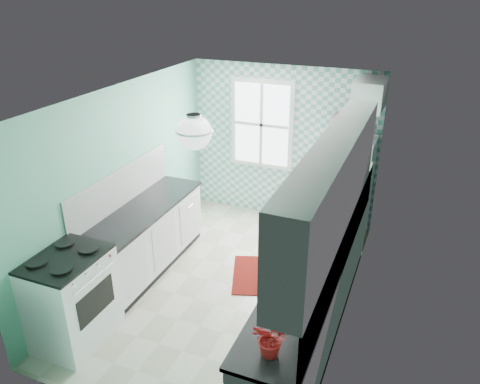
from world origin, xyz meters
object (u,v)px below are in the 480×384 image
at_px(stove, 71,297).
at_px(potted_plant, 272,339).
at_px(ceiling_light, 194,132).
at_px(fruit_bowl, 289,316).
at_px(sink, 335,221).
at_px(microwave, 352,128).
at_px(fridge, 345,190).

height_order(stove, potted_plant, potted_plant).
distance_m(ceiling_light, stove, 2.27).
xyz_separation_m(stove, fruit_bowl, (2.40, 0.09, 0.43)).
distance_m(stove, sink, 3.19).
bearing_deg(ceiling_light, potted_plant, -42.94).
bearing_deg(microwave, ceiling_light, 68.72).
xyz_separation_m(ceiling_light, fruit_bowl, (1.20, -0.64, -1.35)).
bearing_deg(ceiling_light, fruit_bowl, -28.22).
bearing_deg(ceiling_light, fridge, 67.06).
distance_m(ceiling_light, fridge, 3.23).
height_order(stove, fruit_bowl, stove).
height_order(ceiling_light, potted_plant, ceiling_light).
distance_m(ceiling_light, fruit_bowl, 1.92).
xyz_separation_m(ceiling_light, potted_plant, (1.20, -1.12, -1.22)).
xyz_separation_m(fridge, sink, (0.09, -1.29, 0.13)).
relative_size(stove, sink, 1.95).
xyz_separation_m(fruit_bowl, potted_plant, (0.00, -0.47, 0.13)).
bearing_deg(stove, microwave, 54.72).
bearing_deg(fruit_bowl, fridge, 91.58).
bearing_deg(stove, ceiling_light, 30.71).
height_order(stove, microwave, microwave).
distance_m(fruit_bowl, microwave, 3.36).
height_order(sink, fruit_bowl, sink).
distance_m(ceiling_light, potted_plant, 2.05).
relative_size(potted_plant, microwave, 0.56).
xyz_separation_m(fruit_bowl, microwave, (-0.09, 3.27, 0.79)).
height_order(fridge, stove, fridge).
height_order(potted_plant, microwave, microwave).
relative_size(fridge, sink, 3.01).
distance_m(sink, potted_plant, 2.45).
relative_size(ceiling_light, microwave, 0.62).
bearing_deg(fruit_bowl, stove, -177.87).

